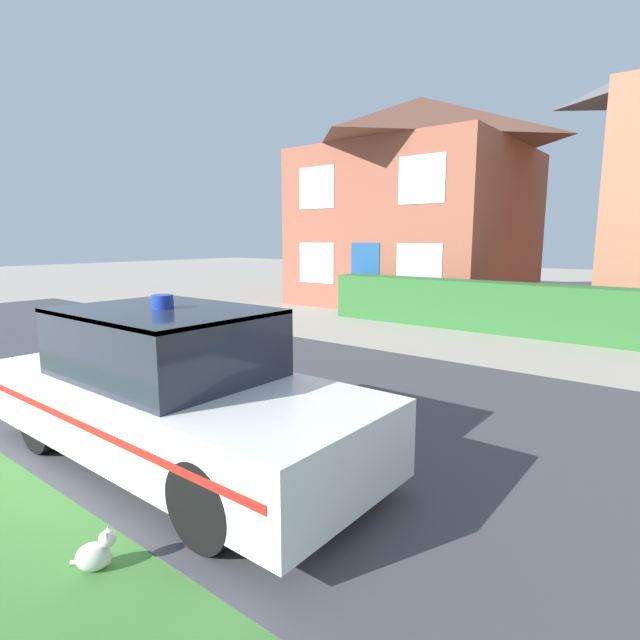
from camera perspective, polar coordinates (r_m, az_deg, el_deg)
The scene contains 5 objects.
road_strip at distance 7.73m, azimuth -8.00°, elevation -7.44°, with size 28.00×6.61×0.01m, color #424247.
garden_hedge at distance 12.70m, azimuth 19.50°, elevation 1.41°, with size 8.81×0.83×1.20m, color #2D662D.
police_car at distance 5.18m, azimuth -16.34°, elevation -7.80°, with size 4.33×1.72×1.67m.
cat at distance 4.01m, azimuth -24.18°, elevation -23.16°, with size 0.32×0.28×0.29m.
house_left at distance 18.15m, azimuth 11.18°, elevation 13.26°, with size 7.00×7.12×6.94m.
Camera 1 is at (5.38, -0.89, 2.22)m, focal length 28.00 mm.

